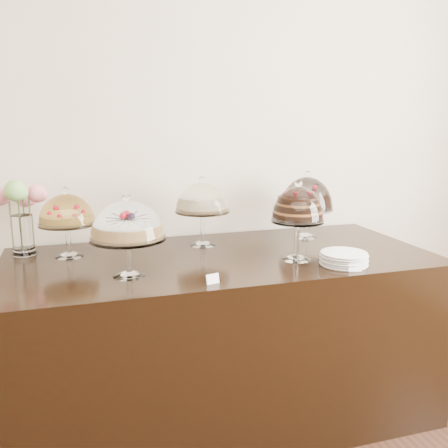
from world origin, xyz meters
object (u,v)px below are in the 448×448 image
object	(u,v)px
display_counter	(221,336)
plate_stack	(344,259)
cake_stand_choco_layer	(298,207)
cake_stand_sugar_sponge	(127,224)
cake_stand_fruit_tart	(67,213)
cake_stand_dark_choco	(307,196)
flower_vase	(20,209)
cake_stand_cheesecake	(202,200)

from	to	relation	value
display_counter	plate_stack	world-z (taller)	plate_stack
display_counter	cake_stand_choco_layer	bearing A→B (deg)	-27.37
cake_stand_sugar_sponge	cake_stand_fruit_tart	bearing A→B (deg)	121.46
cake_stand_sugar_sponge	cake_stand_dark_choco	world-z (taller)	cake_stand_dark_choco
plate_stack	flower_vase	bearing A→B (deg)	155.99
cake_stand_choco_layer	cake_stand_dark_choco	distance (m)	0.50
display_counter	cake_stand_cheesecake	bearing A→B (deg)	98.24
display_counter	cake_stand_dark_choco	world-z (taller)	cake_stand_dark_choco
cake_stand_dark_choco	plate_stack	distance (m)	0.63
cake_stand_cheesecake	cake_stand_dark_choco	bearing A→B (deg)	0.50
cake_stand_choco_layer	cake_stand_dark_choco	size ratio (longest dim) A/B	1.03
cake_stand_fruit_tart	plate_stack	size ratio (longest dim) A/B	1.59
cake_stand_sugar_sponge	flower_vase	distance (m)	0.73
plate_stack	cake_stand_choco_layer	bearing A→B (deg)	139.55
cake_stand_fruit_tart	plate_stack	bearing A→B (deg)	-23.41
cake_stand_cheesecake	plate_stack	world-z (taller)	cake_stand_cheesecake
cake_stand_fruit_tart	flower_vase	world-z (taller)	flower_vase
cake_stand_choco_layer	plate_stack	world-z (taller)	cake_stand_choco_layer
display_counter	flower_vase	xyz separation A→B (m)	(-0.99, 0.34, 0.69)
cake_stand_sugar_sponge	cake_stand_choco_layer	world-z (taller)	cake_stand_choco_layer
cake_stand_cheesecake	flower_vase	bearing A→B (deg)	174.14
cake_stand_sugar_sponge	flower_vase	xyz separation A→B (m)	(-0.49, 0.54, -0.00)
cake_stand_choco_layer	cake_stand_fruit_tart	size ratio (longest dim) A/B	1.13
cake_stand_fruit_tart	cake_stand_dark_choco	bearing A→B (deg)	1.14
cake_stand_sugar_sponge	cake_stand_dark_choco	xyz separation A→B (m)	(1.10, 0.45, 0.01)
cake_stand_dark_choco	flower_vase	bearing A→B (deg)	176.69
cake_stand_sugar_sponge	plate_stack	distance (m)	1.05
display_counter	cake_stand_cheesecake	world-z (taller)	cake_stand_cheesecake
cake_stand_dark_choco	cake_stand_fruit_tart	xyz separation A→B (m)	(-1.36, -0.03, -0.02)
cake_stand_choco_layer	plate_stack	bearing A→B (deg)	-40.45
cake_stand_dark_choco	cake_stand_fruit_tart	size ratio (longest dim) A/B	1.10
display_counter	cake_stand_dark_choco	bearing A→B (deg)	22.34
cake_stand_choco_layer	display_counter	bearing A→B (deg)	152.63
cake_stand_cheesecake	cake_stand_choco_layer	bearing A→B (deg)	-48.02
cake_stand_sugar_sponge	plate_stack	world-z (taller)	cake_stand_sugar_sponge
cake_stand_sugar_sponge	cake_stand_dark_choco	distance (m)	1.19
cake_stand_choco_layer	cake_stand_dark_choco	bearing A→B (deg)	58.46
flower_vase	cake_stand_sugar_sponge	bearing A→B (deg)	-47.89
cake_stand_cheesecake	cake_stand_dark_choco	world-z (taller)	cake_stand_dark_choco
cake_stand_sugar_sponge	cake_stand_cheesecake	world-z (taller)	cake_stand_cheesecake
display_counter	cake_stand_choco_layer	size ratio (longest dim) A/B	5.37
flower_vase	plate_stack	world-z (taller)	flower_vase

